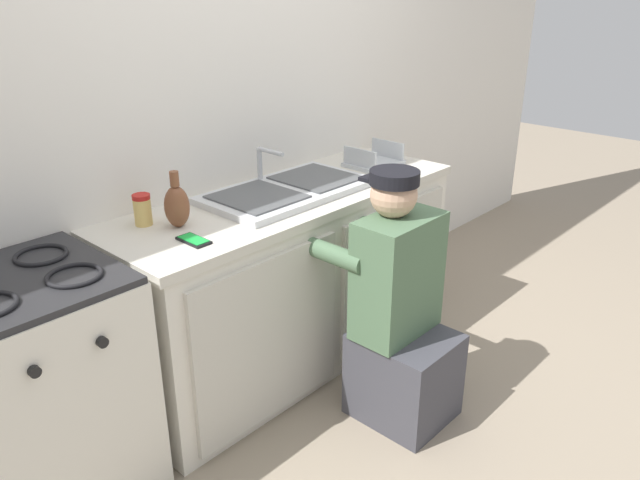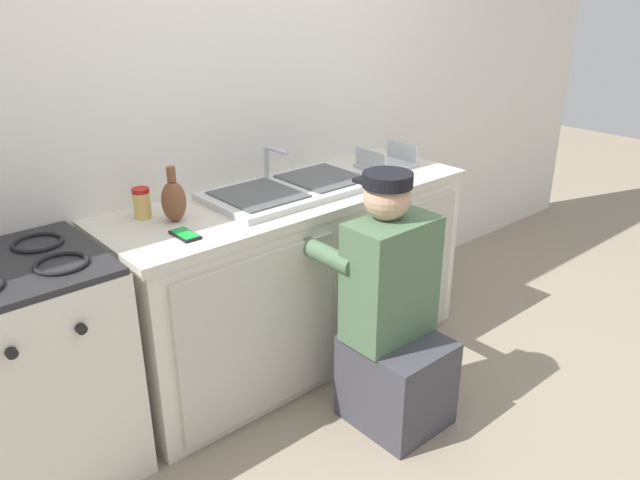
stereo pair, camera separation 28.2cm
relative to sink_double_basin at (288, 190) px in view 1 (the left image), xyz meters
The scene contains 11 objects.
ground_plane 0.94m from the sink_double_basin, 90.00° to the right, with size 12.00×12.00×0.00m, color gray.
back_wall 0.50m from the sink_double_basin, 90.00° to the left, with size 6.00×0.10×2.50m, color silver.
counter_cabinet 0.48m from the sink_double_basin, 90.00° to the right, with size 1.78×0.62×0.83m.
countertop 0.04m from the sink_double_basin, 90.00° to the right, with size 1.82×0.62×0.04m, color beige.
sink_double_basin is the anchor object (origin of this frame).
stove_range 1.32m from the sink_double_basin, behind, with size 0.62×0.62×0.90m.
plumber_person 0.78m from the sink_double_basin, 89.27° to the right, with size 0.42×0.61×1.10m.
condiment_jar 0.69m from the sink_double_basin, 167.34° to the left, with size 0.07×0.07×0.13m.
dish_rack_tray 0.64m from the sink_double_basin, ahead, with size 0.28×0.22×0.11m.
cell_phone 0.65m from the sink_double_basin, 167.60° to the right, with size 0.07×0.14×0.01m.
vase_decorative 0.59m from the sink_double_basin, behind, with size 0.10×0.10×0.23m.
Camera 1 is at (-1.91, -1.66, 1.80)m, focal length 35.00 mm.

